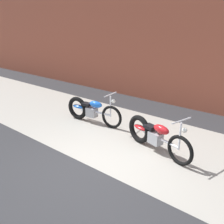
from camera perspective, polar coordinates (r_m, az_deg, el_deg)
ground_plane at (r=5.37m, az=-4.48°, el=-12.74°), size 80.00×80.00×0.00m
sidewalk_slab at (r=6.57m, az=6.14°, el=-6.28°), size 36.00×3.50×0.01m
brick_building_wall at (r=9.00m, az=19.79°, el=18.89°), size 36.00×0.50×5.79m
motorcycle_blue at (r=7.52m, az=-5.18°, el=0.49°), size 2.01×0.58×1.03m
motorcycle_red at (r=5.94m, az=9.53°, el=-5.20°), size 1.96×0.77×1.03m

